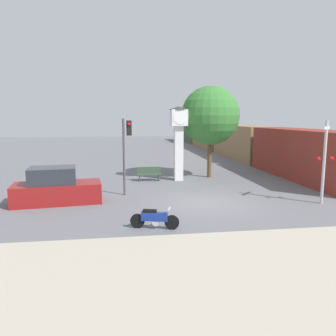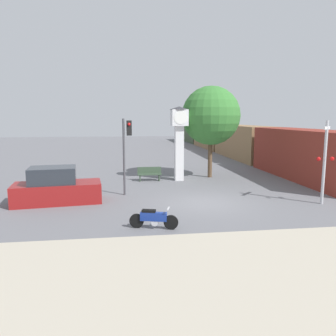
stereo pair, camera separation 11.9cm
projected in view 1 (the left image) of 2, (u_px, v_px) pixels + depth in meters
ground_plane at (205, 203)px, 16.31m from camera, size 120.00×120.00×0.00m
sidewalk_strip at (274, 270)px, 8.98m from camera, size 36.00×6.00×0.10m
motorcycle at (154, 219)px, 12.44m from camera, size 1.84×0.65×0.83m
clock_tower at (179, 132)px, 21.79m from camera, size 1.28×1.28×4.94m
freight_train at (224, 138)px, 40.20m from camera, size 2.80×47.44×3.40m
traffic_light at (126, 143)px, 17.57m from camera, size 0.50×0.35×4.15m
railroad_crossing_signal at (324, 159)px, 15.84m from camera, size 0.90×0.82×4.07m
street_tree at (210, 116)px, 22.77m from camera, size 4.08×4.08×6.38m
bench at (149, 174)px, 21.97m from camera, size 1.60×0.44×0.92m
parked_car at (56, 188)px, 16.19m from camera, size 4.38×2.29×1.80m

